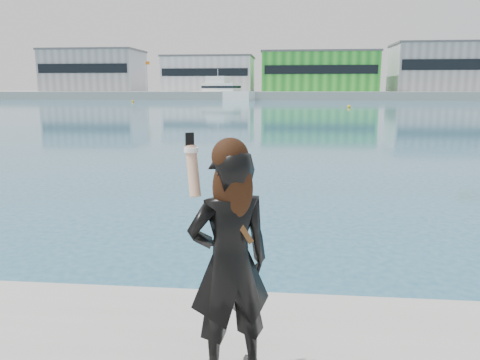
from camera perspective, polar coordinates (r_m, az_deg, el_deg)
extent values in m
cube|color=#9E9E99|center=(133.32, 5.93, 10.28)|extent=(320.00, 40.00, 2.00)
cube|color=gray|center=(142.39, -17.32, 12.51)|extent=(26.00, 16.00, 11.00)
cube|color=black|center=(134.97, -18.70, 12.77)|extent=(24.70, 0.20, 2.42)
cube|color=#59595B|center=(142.69, -17.46, 14.82)|extent=(26.52, 16.32, 0.50)
cube|color=silver|center=(133.17, -3.77, 12.68)|extent=(24.00, 15.00, 9.00)
cube|color=black|center=(125.70, -4.36, 12.97)|extent=(22.80, 0.20, 1.98)
cube|color=#59595B|center=(133.39, -3.80, 14.72)|extent=(24.48, 15.30, 0.50)
cube|color=green|center=(131.63, 9.55, 12.79)|extent=(30.00, 16.00, 10.00)
cube|color=black|center=(123.57, 9.80, 13.13)|extent=(28.50, 0.20, 2.20)
cube|color=#59595B|center=(131.90, 9.63, 15.07)|extent=(30.60, 16.32, 0.50)
cube|color=gray|center=(137.41, 23.33, 12.40)|extent=(25.00, 15.00, 12.00)
cube|color=black|center=(130.19, 24.36, 12.70)|extent=(23.75, 0.20, 2.64)
cube|color=#59595B|center=(137.79, 23.53, 14.99)|extent=(25.50, 15.30, 0.50)
cylinder|color=silver|center=(129.99, -11.43, 12.31)|extent=(0.16, 0.16, 8.00)
cube|color=orange|center=(129.94, -11.23, 13.82)|extent=(1.20, 0.04, 0.80)
cylinder|color=silver|center=(126.31, 16.24, 12.13)|extent=(0.16, 0.16, 8.00)
cube|color=orange|center=(126.55, 16.60, 13.65)|extent=(1.20, 0.04, 0.80)
cube|color=white|center=(116.77, -1.94, 10.26)|extent=(16.56, 10.48, 2.15)
cube|color=white|center=(117.22, -2.33, 11.26)|extent=(9.70, 6.99, 1.97)
cube|color=white|center=(117.71, -2.72, 12.13)|extent=(6.13, 4.92, 1.61)
cube|color=black|center=(117.22, -2.33, 11.26)|extent=(9.90, 7.14, 0.54)
cylinder|color=silver|center=(117.75, -2.72, 12.96)|extent=(0.14, 0.14, 1.79)
sphere|color=#EFB10C|center=(71.19, 13.14, 8.58)|extent=(0.50, 0.50, 0.50)
sphere|color=#EFB10C|center=(101.05, -12.93, 9.25)|extent=(0.50, 0.50, 0.50)
imported|color=black|center=(3.24, -1.26, -10.17)|extent=(0.69, 0.59, 1.59)
sphere|color=black|center=(3.03, -1.21, 2.91)|extent=(0.24, 0.24, 0.24)
ellipsoid|color=black|center=(3.02, -0.90, -1.01)|extent=(0.27, 0.14, 0.42)
cylinder|color=tan|center=(3.10, -5.75, 1.06)|extent=(0.15, 0.20, 0.34)
cylinder|color=white|center=(3.12, -5.97, 3.68)|extent=(0.10, 0.10, 0.03)
cube|color=black|center=(3.15, -6.15, 4.72)|extent=(0.06, 0.04, 0.12)
cube|color=#4C2D14|center=(3.07, -0.27, -5.10)|extent=(0.21, 0.11, 0.33)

